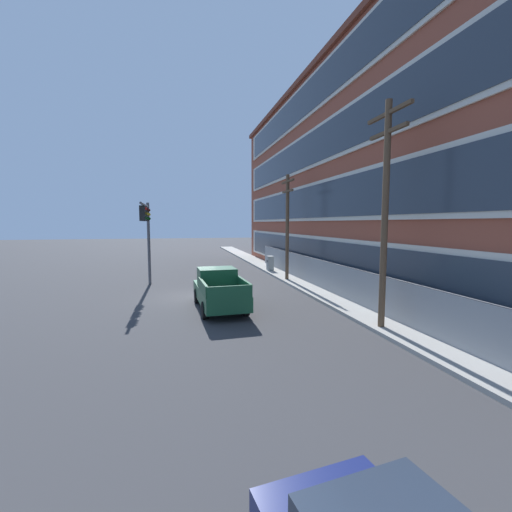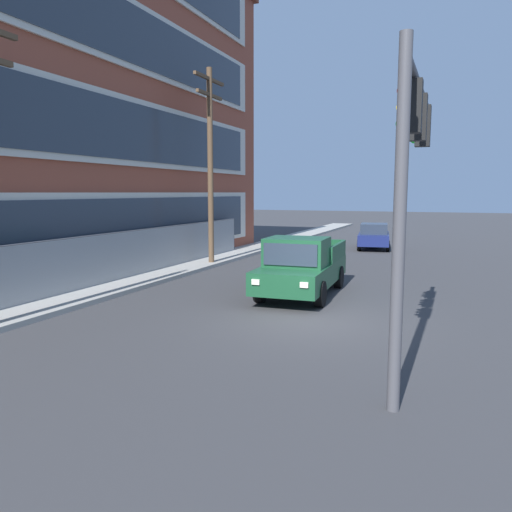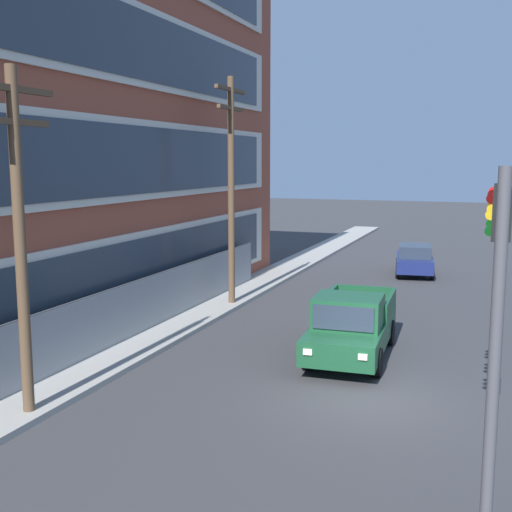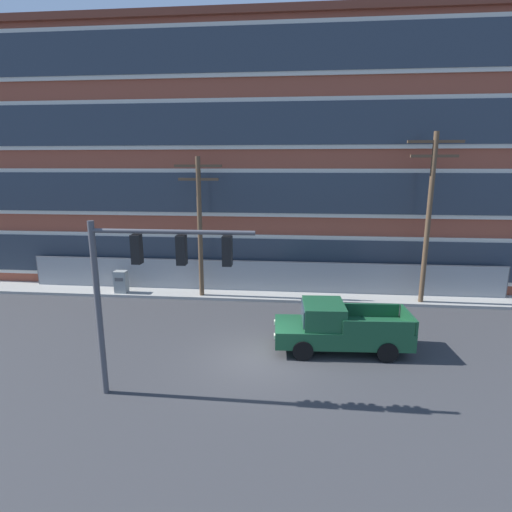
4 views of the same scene
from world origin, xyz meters
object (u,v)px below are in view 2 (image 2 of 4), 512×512
at_px(sedan_navy, 374,236).
at_px(utility_pole_midblock, 210,157).
at_px(pickup_truck_dark_green, 301,267).
at_px(traffic_signal_mast, 412,150).

bearing_deg(sedan_navy, utility_pole_midblock, 148.87).
height_order(pickup_truck_dark_green, utility_pole_midblock, utility_pole_midblock).
distance_m(traffic_signal_mast, sedan_navy, 22.05).
xyz_separation_m(traffic_signal_mast, utility_pole_midblock, (11.45, 9.92, 0.84)).
bearing_deg(sedan_navy, pickup_truck_dark_green, 179.77).
height_order(traffic_signal_mast, utility_pole_midblock, utility_pole_midblock).
height_order(traffic_signal_mast, pickup_truck_dark_green, traffic_signal_mast).
relative_size(pickup_truck_dark_green, utility_pole_midblock, 0.61).
bearing_deg(utility_pole_midblock, traffic_signal_mast, -139.10).
bearing_deg(pickup_truck_dark_green, traffic_signal_mast, -148.27).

